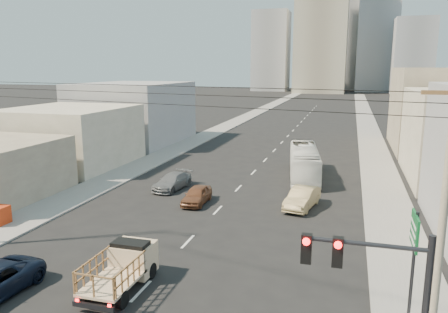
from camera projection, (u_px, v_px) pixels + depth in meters
The scene contains 20 objects.
sidewalk_left at pixel (243, 118), 87.06m from camera, with size 3.50×180.00×0.12m, color gray.
sidewalk_right at pixel (366, 122), 80.66m from camera, with size 3.50×180.00×0.12m, color gray.
lane_dashes at pixel (291, 133), 67.87m from camera, with size 0.15×104.00×0.01m.
flatbed_pickup at pixel (122, 265), 20.00m from camera, with size 1.95×4.41×1.90m.
city_bus at pixel (304, 162), 40.20m from camera, with size 2.44×10.42×2.90m, color white.
sedan_brown at pixel (197, 195), 32.56m from camera, with size 1.54×3.83×1.30m, color brown.
sedan_tan at pixel (302, 198), 31.55m from camera, with size 1.57×4.51×1.49m, color tan.
sedan_grey at pixel (172, 181), 36.45m from camera, with size 1.83×4.50×1.31m, color slate.
traffic_signal at pixel (382, 302), 11.20m from camera, with size 3.23×0.35×6.00m.
green_sign at pixel (414, 245), 15.60m from camera, with size 0.18×1.60×5.00m.
utility_pole at pixel (441, 233), 12.87m from camera, with size 1.80×0.24×10.00m.
overhead_wires at pixel (127, 93), 17.60m from camera, with size 23.01×5.02×0.72m.
bldg_right_far at pixel (447, 110), 52.95m from camera, with size 12.00×16.00×10.00m, color gray.
bldg_left_mid at pixel (70, 136), 45.14m from camera, with size 11.00×12.00×6.00m, color #B4AB91.
bldg_left_far at pixel (134, 113), 59.20m from camera, with size 12.00×16.00×8.00m, color gray.
high_rise_tower at pixel (322, 16), 173.10m from camera, with size 20.00×20.00×60.00m, color gray.
midrise_ne at pixel (377, 43), 183.22m from camera, with size 16.00×16.00×40.00m, color gray.
midrise_nw at pixel (271, 51), 191.09m from camera, with size 15.00×15.00×34.00m, color gray.
midrise_back at pixel (348, 41), 200.21m from camera, with size 18.00×18.00×44.00m, color gray.
midrise_east at pixel (413, 57), 162.33m from camera, with size 14.00×14.00×28.00m, color gray.
Camera 1 is at (8.70, -14.47, 9.98)m, focal length 35.00 mm.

